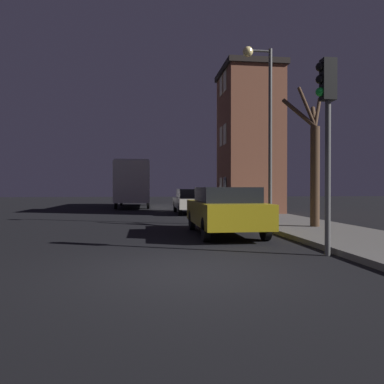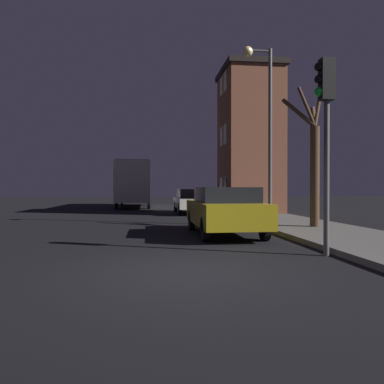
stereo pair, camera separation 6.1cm
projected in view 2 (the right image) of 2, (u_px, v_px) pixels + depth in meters
The scene contains 8 objects.
ground_plane at pixel (188, 271), 6.67m from camera, with size 120.00×120.00×0.00m, color black.
brick_building at pixel (249, 140), 21.17m from camera, with size 3.23×4.05×8.12m.
streetlamp at pixel (263, 107), 14.47m from camera, with size 1.17×0.40×6.80m.
traffic_light at pixel (325, 115), 8.10m from camera, with size 0.43×0.24×4.28m.
bare_tree at pixel (313, 161), 13.13m from camera, with size 1.33×1.17×5.04m.
bus at pixel (134, 181), 29.69m from camera, with size 2.48×9.15×3.48m.
car_near_lane at pixel (224, 209), 11.83m from camera, with size 1.88×4.66×1.50m.
car_mid_lane at pixel (191, 200), 21.89m from camera, with size 1.70×4.78×1.43m.
Camera 2 is at (-0.73, -6.62, 1.47)m, focal length 35.00 mm.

